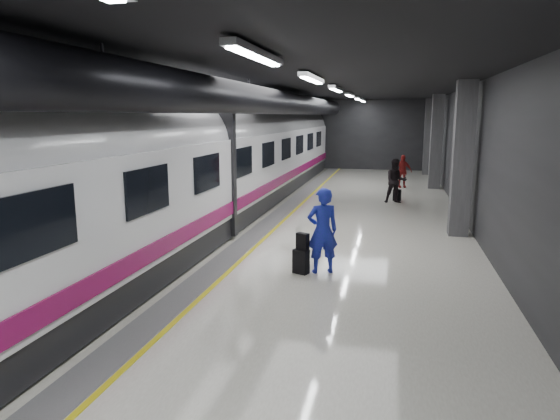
# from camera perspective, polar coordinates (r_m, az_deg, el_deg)

# --- Properties ---
(ground) EXTENTS (40.00, 40.00, 0.00)m
(ground) POSITION_cam_1_polar(r_m,az_deg,el_deg) (14.03, 1.72, -3.73)
(ground) COLOR white
(ground) RESTS_ON ground
(platform_hall) EXTENTS (10.02, 40.02, 4.51)m
(platform_hall) POSITION_cam_1_polar(r_m,az_deg,el_deg) (14.58, 1.43, 10.87)
(platform_hall) COLOR black
(platform_hall) RESTS_ON ground
(train) EXTENTS (3.05, 38.00, 4.05)m
(train) POSITION_cam_1_polar(r_m,az_deg,el_deg) (14.64, -10.84, 4.93)
(train) COLOR black
(train) RESTS_ON ground
(traveler_main) EXTENTS (0.83, 0.71, 1.94)m
(traveler_main) POSITION_cam_1_polar(r_m,az_deg,el_deg) (11.21, 4.88, -2.36)
(traveler_main) COLOR #2019BD
(traveler_main) RESTS_ON ground
(suitcase_main) EXTENTS (0.39, 0.32, 0.55)m
(suitcase_main) POSITION_cam_1_polar(r_m,az_deg,el_deg) (11.29, 2.42, -5.89)
(suitcase_main) COLOR black
(suitcase_main) RESTS_ON ground
(shoulder_bag) EXTENTS (0.32, 0.25, 0.37)m
(shoulder_bag) POSITION_cam_1_polar(r_m,az_deg,el_deg) (11.20, 2.60, -3.58)
(shoulder_bag) COLOR black
(shoulder_bag) RESTS_ON suitcase_main
(traveler_far_a) EXTENTS (1.00, 0.85, 1.80)m
(traveler_far_a) POSITION_cam_1_polar(r_m,az_deg,el_deg) (20.70, 13.09, 3.24)
(traveler_far_a) COLOR black
(traveler_far_a) RESTS_ON ground
(traveler_far_b) EXTENTS (1.01, 0.59, 1.61)m
(traveler_far_b) POSITION_cam_1_polar(r_m,az_deg,el_deg) (25.34, 13.79, 4.33)
(traveler_far_b) COLOR maroon
(traveler_far_b) RESTS_ON ground
(suitcase_far) EXTENTS (0.35, 0.26, 0.48)m
(suitcase_far) POSITION_cam_1_polar(r_m,az_deg,el_deg) (21.39, 13.24, 1.68)
(suitcase_far) COLOR black
(suitcase_far) RESTS_ON ground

